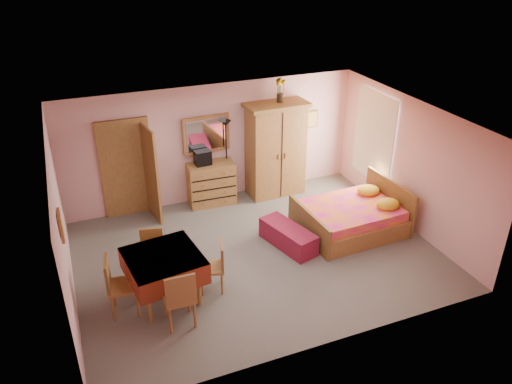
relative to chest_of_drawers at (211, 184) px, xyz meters
name	(u,v)px	position (x,y,z in m)	size (l,w,h in m)	color
floor	(257,254)	(0.17, -2.23, -0.48)	(6.50, 6.50, 0.00)	slate
ceiling	(257,122)	(0.17, -2.23, 2.12)	(6.50, 6.50, 0.00)	brown
wall_back	(214,143)	(0.17, 0.27, 0.82)	(6.50, 0.10, 2.60)	#DDA0A1
wall_front	(327,273)	(0.17, -4.73, 0.82)	(6.50, 0.10, 2.60)	#DDA0A1
wall_left	(61,229)	(-3.08, -2.23, 0.82)	(0.10, 5.00, 2.60)	#DDA0A1
wall_right	(410,164)	(3.42, -2.23, 0.82)	(0.10, 5.00, 2.60)	#DDA0A1
doorway	(127,169)	(-1.73, 0.24, 0.55)	(1.06, 0.12, 2.15)	#9E6B35
window	(374,137)	(3.38, -1.03, 0.97)	(0.08, 1.40, 1.95)	white
picture_left	(61,226)	(-3.05, -2.83, 1.22)	(0.04, 0.32, 0.42)	orange
picture_back	(312,119)	(2.52, 0.24, 1.07)	(0.30, 0.04, 0.40)	#D8BF59
chest_of_drawers	(211,184)	(0.00, 0.00, 0.00)	(1.01, 0.50, 0.95)	#A77138
wall_mirror	(206,134)	(0.00, 0.21, 1.07)	(1.04, 0.05, 0.82)	white
stereo	(203,158)	(-0.16, 0.03, 0.63)	(0.34, 0.25, 0.31)	black
floor_lamp	(227,160)	(0.41, 0.14, 0.44)	(0.23, 0.23, 1.82)	black
wardrobe	(276,150)	(1.50, -0.06, 0.59)	(1.36, 0.70, 2.14)	#A06B36
sunflower_vase	(280,90)	(1.59, -0.02, 1.92)	(0.21, 0.21, 0.52)	yellow
bed	(350,210)	(2.21, -2.14, -0.02)	(1.98, 1.56, 0.92)	#E71694
bench	(288,237)	(0.83, -2.19, -0.27)	(0.46, 1.23, 0.41)	maroon
dining_table	(165,277)	(-1.68, -2.84, -0.06)	(1.14, 1.14, 0.83)	maroon
chair_south	(179,296)	(-1.61, -3.49, 0.03)	(0.46, 0.46, 1.01)	#925C31
chair_north	(152,255)	(-1.74, -2.17, -0.05)	(0.39, 0.39, 0.86)	#A46B37
chair_west	(123,285)	(-2.34, -2.92, 0.03)	(0.46, 0.46, 1.01)	#A76E38
chair_east	(211,267)	(-0.91, -2.89, -0.03)	(0.40, 0.40, 0.89)	#A87439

